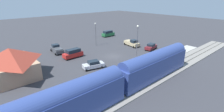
% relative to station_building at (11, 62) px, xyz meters
% --- Properties ---
extents(ground_plane, '(200.00, 200.00, 0.00)m').
position_rel_station_building_xyz_m(ground_plane, '(-4.00, -22.00, -3.01)').
color(ground_plane, '#38383D').
extents(railway_track, '(4.80, 70.00, 0.30)m').
position_rel_station_building_xyz_m(railway_track, '(-18.00, -22.00, -2.91)').
color(railway_track, gray).
rests_on(railway_track, ground).
extents(platform, '(3.20, 46.00, 0.30)m').
position_rel_station_building_xyz_m(platform, '(-14.00, -22.00, -2.86)').
color(platform, '#B7B2A8').
rests_on(platform, ground).
extents(station_building, '(10.52, 8.11, 5.75)m').
position_rel_station_building_xyz_m(station_building, '(0.00, 0.00, 0.00)').
color(station_building, tan).
rests_on(station_building, ground).
extents(pedestrian_on_platform, '(0.36, 0.36, 1.71)m').
position_rel_station_building_xyz_m(pedestrian_on_platform, '(-13.54, -19.06, -1.73)').
color(pedestrian_on_platform, '#333338').
rests_on(pedestrian_on_platform, platform).
extents(sedan_silver, '(2.89, 4.81, 1.74)m').
position_rel_station_building_xyz_m(sedan_silver, '(-6.90, -13.66, -2.13)').
color(sedan_silver, silver).
rests_on(sedan_silver, ground).
extents(suv_red, '(2.04, 4.93, 2.22)m').
position_rel_station_building_xyz_m(suv_red, '(1.90, -13.84, -1.86)').
color(suv_red, red).
rests_on(suv_red, ground).
extents(pickup_tan, '(5.62, 3.05, 2.14)m').
position_rel_station_building_xyz_m(pickup_tan, '(-1.05, -32.49, -1.98)').
color(pickup_tan, '#C6B284').
rests_on(pickup_tan, ground).
extents(pickup_charcoal, '(5.62, 3.08, 2.14)m').
position_rel_station_building_xyz_m(pickup_charcoal, '(8.37, -12.57, -1.98)').
color(pickup_charcoal, '#47494F').
rests_on(pickup_charcoal, ground).
extents(suv_green, '(2.03, 4.93, 2.22)m').
position_rel_station_building_xyz_m(suv_green, '(13.67, -35.57, -1.86)').
color(suv_green, '#236638').
rests_on(suv_green, ground).
extents(sedan_maroon, '(2.60, 4.75, 1.74)m').
position_rel_station_building_xyz_m(sedan_maroon, '(-7.11, -33.90, -2.13)').
color(sedan_maroon, maroon).
rests_on(sedan_maroon, ground).
extents(light_pole_near_platform, '(0.44, 0.44, 8.77)m').
position_rel_station_building_xyz_m(light_pole_near_platform, '(-11.20, -22.48, 2.42)').
color(light_pole_near_platform, '#515156').
rests_on(light_pole_near_platform, ground).
extents(light_pole_lot_center, '(0.44, 0.44, 7.02)m').
position_rel_station_building_xyz_m(light_pole_lot_center, '(6.74, -24.61, 1.47)').
color(light_pole_lot_center, '#515156').
rests_on(light_pole_lot_center, ground).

